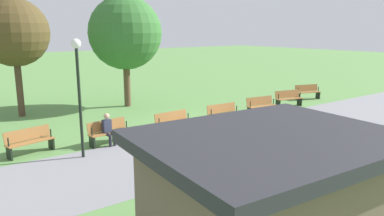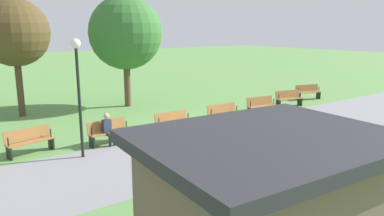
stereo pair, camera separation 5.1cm
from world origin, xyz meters
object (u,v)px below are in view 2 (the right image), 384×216
bench_0 (308,92)px  bench_2 (261,105)px  tree_2 (125,33)px  bench_1 (289,98)px  bench_5 (109,131)px  lamp_post (78,76)px  bench_3 (223,113)px  bench_4 (173,122)px  person_seated (108,128)px  tree_0 (14,33)px  bench_6 (30,141)px  kiosk (265,212)px

bench_0 → bench_2: (5.39, 1.20, 0.00)m
tree_2 → bench_1: bearing=143.4°
bench_2 → bench_5: size_ratio=1.00×
tree_2 → lamp_post: (5.05, 6.81, -1.28)m
bench_1 → bench_2: (2.72, 0.48, 0.00)m
bench_0 → bench_3: same height
bench_3 → bench_4: size_ratio=1.00×
person_seated → bench_5: bearing=-125.5°
bench_3 → bench_0: bearing=-167.5°
bench_1 → bench_5: (10.99, 0.48, 0.00)m
bench_0 → bench_4: bearing=25.1°
bench_5 → bench_4: bearing=167.4°
bench_1 → bench_5: same height
bench_1 → tree_0: bearing=-13.8°
bench_1 → bench_6: (13.71, 0.00, 0.00)m
bench_3 → tree_0: 10.69m
bench_3 → bench_2: bearing=-172.5°
bench_6 → tree_2: size_ratio=0.28×
bench_1 → person_seated: size_ratio=1.39×
bench_0 → lamp_post: size_ratio=0.42×
bench_3 → tree_2: bearing=-71.0°
bench_3 → lamp_post: lamp_post is taller
bench_5 → tree_2: 7.82m
tree_0 → lamp_post: 7.81m
tree_0 → kiosk: (-0.52, 15.82, -2.72)m
bench_6 → lamp_post: 3.03m
lamp_post → bench_0: bearing=-172.0°
bench_3 → bench_6: 8.27m
bench_2 → bench_3: same height
bench_1 → lamp_post: bearing=19.1°
bench_2 → person_seated: (8.35, 0.15, 0.17)m
bench_5 → bench_6: same height
bench_3 → bench_6: size_ratio=0.97×
bench_3 → lamp_post: 7.27m
bench_0 → bench_1: bearing=32.6°
bench_5 → kiosk: bearing=75.1°
bench_1 → bench_3: size_ratio=1.03×
bench_5 → bench_1: bearing=175.0°
bench_0 → bench_6: 16.40m
bench_5 → lamp_post: size_ratio=0.42×
bench_0 → tree_2: bearing=-7.6°
person_seated → lamp_post: bearing=23.8°
tree_0 → tree_2: 5.47m
bench_2 → bench_4: (5.52, 0.24, 0.00)m
lamp_post → tree_2: bearing=-126.6°
person_seated → bench_3: bearing=171.6°
bench_5 → bench_3: bearing=170.0°
bench_1 → tree_0: (12.68, -6.29, 3.63)m
bench_6 → person_seated: person_seated is taller
bench_0 → tree_0: size_ratio=0.29×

